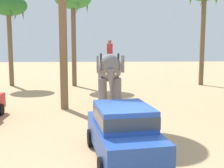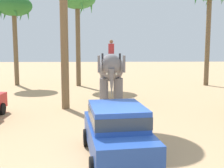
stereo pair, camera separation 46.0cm
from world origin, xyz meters
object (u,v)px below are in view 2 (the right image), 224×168
Objects in this scene: car_sedan_foreground at (117,130)px; elephant_with_mahout at (111,71)px; palm_tree_left_of_road at (14,8)px; palm_tree_far_back at (77,2)px.

car_sedan_foreground is 1.10× the size of elephant_with_mahout.
palm_tree_left_of_road is (-8.31, 8.42, 4.88)m from elephant_with_mahout.
palm_tree_far_back is at bearing -6.11° from palm_tree_left_of_road.
elephant_with_mahout is 0.45× the size of palm_tree_far_back.
palm_tree_far_back reaches higher than palm_tree_left_of_road.
palm_tree_left_of_road reaches higher than car_sedan_foreground.
car_sedan_foreground is 0.54× the size of palm_tree_left_of_road.
elephant_with_mahout is at bearing -71.26° from palm_tree_far_back.
elephant_with_mahout is at bearing 89.09° from car_sedan_foreground.
palm_tree_left_of_road is at bearing 173.89° from palm_tree_far_back.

